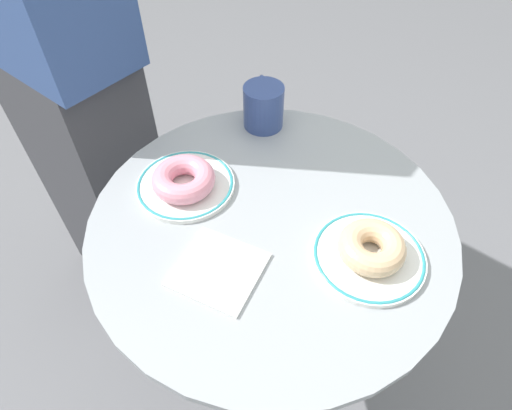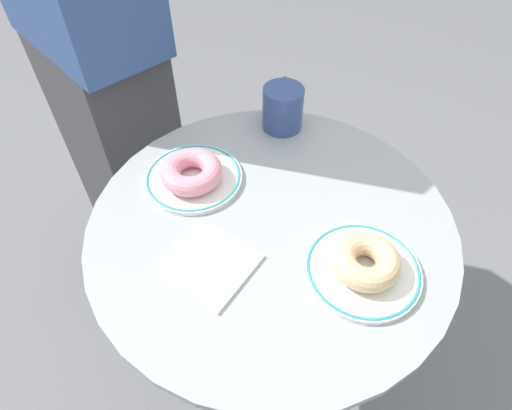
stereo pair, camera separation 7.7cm
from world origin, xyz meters
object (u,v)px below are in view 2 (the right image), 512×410
object	(u,v)px
person_figure	(92,47)
plate_left	(194,178)
cafe_table	(269,282)
plate_right	(363,270)
coffee_mug	(283,107)
donut_glazed	(366,261)
paper_napkin	(209,264)
donut_pink_frosted	(191,172)

from	to	relation	value
person_figure	plate_left	bearing A→B (deg)	-22.31
cafe_table	plate_right	world-z (taller)	plate_right
plate_right	person_figure	size ratio (longest dim) A/B	0.12
plate_left	person_figure	world-z (taller)	person_figure
plate_left	person_figure	xyz separation A→B (m)	(-0.41, 0.17, 0.10)
coffee_mug	person_figure	world-z (taller)	person_figure
plate_left	donut_glazed	bearing A→B (deg)	-5.51
plate_left	plate_right	bearing A→B (deg)	-5.51
plate_right	paper_napkin	distance (m)	0.26
cafe_table	donut_glazed	bearing A→B (deg)	-6.54
cafe_table	plate_left	distance (m)	0.30
donut_glazed	plate_left	bearing A→B (deg)	174.49
coffee_mug	donut_pink_frosted	bearing A→B (deg)	-104.50
plate_left	donut_glazed	world-z (taller)	donut_glazed
donut_glazed	person_figure	distance (m)	0.82
cafe_table	donut_glazed	xyz separation A→B (m)	(0.19, -0.02, 0.25)
cafe_table	donut_glazed	world-z (taller)	donut_glazed
plate_right	person_figure	bearing A→B (deg)	165.44
plate_left	donut_glazed	size ratio (longest dim) A/B	1.71
plate_right	donut_pink_frosted	bearing A→B (deg)	175.81
cafe_table	donut_pink_frosted	bearing A→B (deg)	178.23
plate_left	coffee_mug	size ratio (longest dim) A/B	1.52
cafe_table	plate_right	size ratio (longest dim) A/B	3.59
donut_pink_frosted	donut_glazed	distance (m)	0.38
plate_left	coffee_mug	world-z (taller)	coffee_mug
cafe_table	plate_left	bearing A→B (deg)	175.52
donut_pink_frosted	paper_napkin	world-z (taller)	donut_pink_frosted
paper_napkin	coffee_mug	world-z (taller)	coffee_mug
plate_left	donut_pink_frosted	xyz separation A→B (m)	(0.00, -0.01, 0.03)
cafe_table	donut_pink_frosted	distance (m)	0.31
paper_napkin	donut_pink_frosted	bearing A→B (deg)	133.81
plate_left	donut_pink_frosted	bearing A→B (deg)	-67.19
plate_left	paper_napkin	size ratio (longest dim) A/B	1.41
coffee_mug	person_figure	distance (m)	0.49
plate_left	plate_right	world-z (taller)	same
donut_pink_frosted	coffee_mug	bearing A→B (deg)	75.50
donut_glazed	coffee_mug	world-z (taller)	coffee_mug
paper_napkin	coffee_mug	bearing A→B (deg)	100.36
cafe_table	plate_left	world-z (taller)	plate_left
cafe_table	coffee_mug	world-z (taller)	coffee_mug
cafe_table	person_figure	distance (m)	0.70
plate_right	donut_glazed	bearing A→B (deg)	90.00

